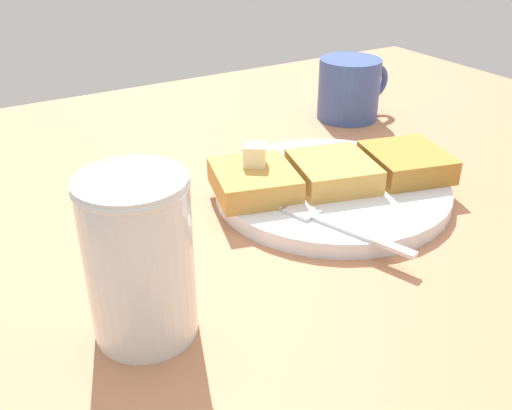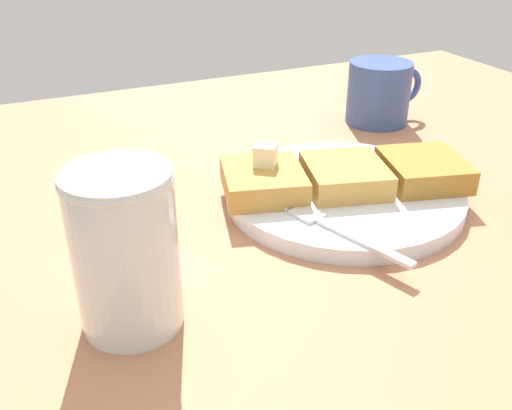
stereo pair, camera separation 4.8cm
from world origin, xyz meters
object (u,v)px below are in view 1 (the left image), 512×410
at_px(syrup_jar, 140,264).
at_px(fork, 323,220).
at_px(coffee_mug, 350,89).
at_px(plate, 331,188).

bearing_deg(syrup_jar, fork, 11.61).
bearing_deg(fork, coffee_mug, 46.94).
bearing_deg(syrup_jar, plate, 22.12).
distance_m(fork, coffee_mug, 0.33).
relative_size(syrup_jar, coffee_mug, 1.08).
bearing_deg(plate, coffee_mug, 47.05).
height_order(plate, coffee_mug, coffee_mug).
distance_m(plate, fork, 0.08).
bearing_deg(coffee_mug, plate, -132.95).
xyz_separation_m(syrup_jar, coffee_mug, (0.41, 0.28, -0.01)).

